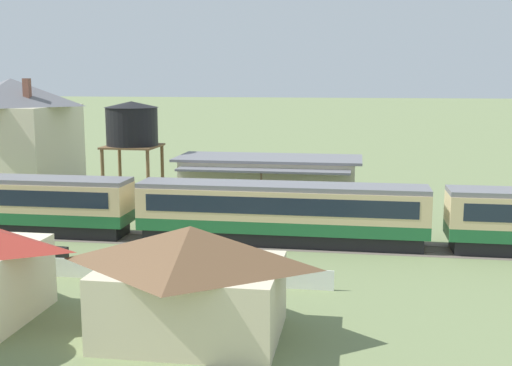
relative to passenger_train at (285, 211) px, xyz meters
name	(u,v)px	position (x,y,z in m)	size (l,w,h in m)	color
ground_plane	(303,244)	(1.16, 0.17, -2.18)	(600.00, 600.00, 0.00)	#707F51
passenger_train	(285,211)	(0.00, 0.00, 0.00)	(58.22, 3.06, 3.93)	#1E6033
railway_track	(250,242)	(-2.27, 0.00, -2.17)	(97.74, 3.60, 0.04)	#665B51
station_building	(269,185)	(-2.32, 9.05, 0.11)	(14.45, 7.02, 4.52)	beige
station_house_grey_roof	(14,134)	(-26.96, 14.71, 3.26)	(10.21, 10.67, 10.58)	beige
water_tower	(132,125)	(-13.96, 10.49, 4.57)	(4.46, 4.46, 8.73)	brown
cottage_brown_roof	(191,280)	(-2.12, -15.56, 0.25)	(7.87, 5.80, 4.70)	beige
parked_car_black	(28,252)	(-14.36, -6.57, -1.57)	(4.31, 2.17, 1.30)	black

